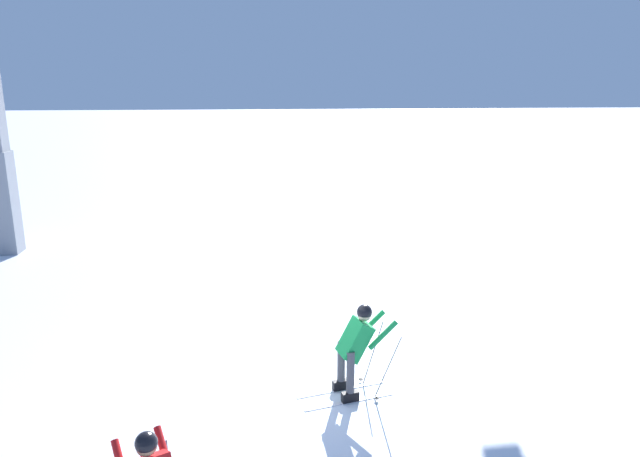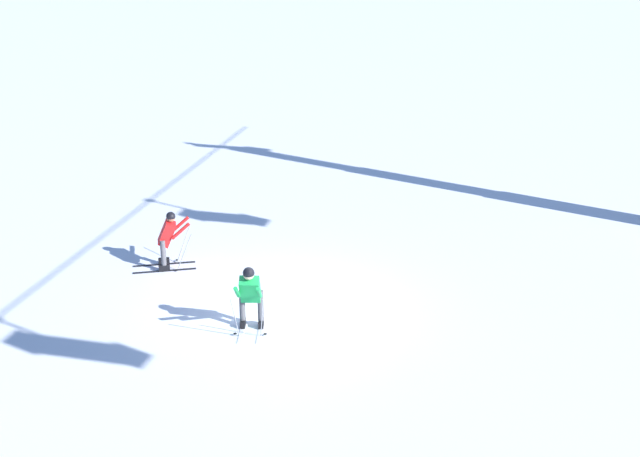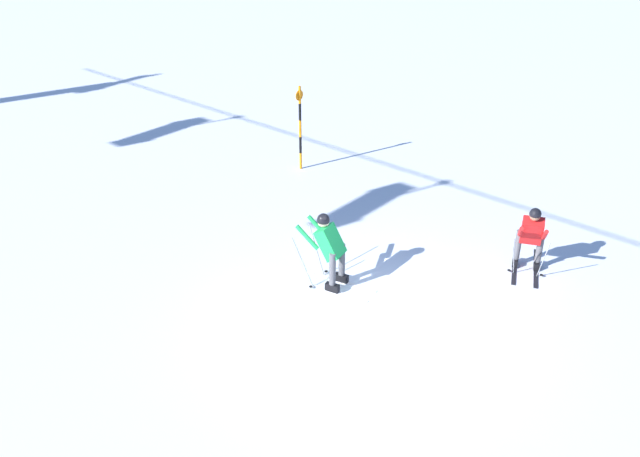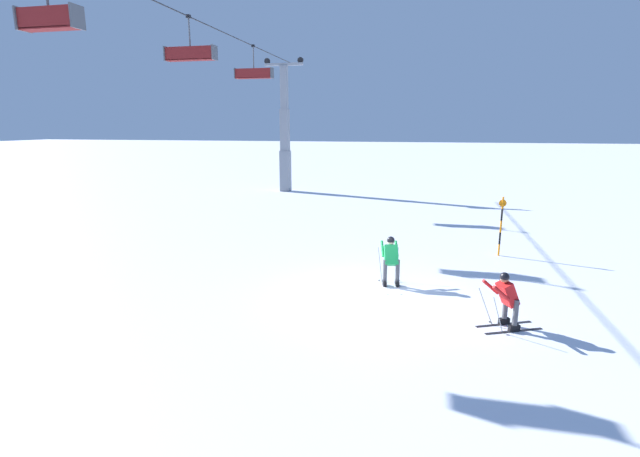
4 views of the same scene
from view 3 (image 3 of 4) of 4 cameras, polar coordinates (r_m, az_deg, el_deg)
name	(u,v)px [view 3 (image 3 of 4)]	position (r m, az deg, el deg)	size (l,w,h in m)	color
ground_plane	(366,317)	(12.40, 3.97, -7.61)	(260.00, 260.00, 0.00)	white
skier_carving_main	(330,245)	(12.80, 0.83, -1.44)	(1.69, 0.91, 1.69)	white
trail_marker_pole	(300,126)	(17.95, -1.73, 8.89)	(0.07, 0.28, 2.34)	orange
skier_distant_uphill	(531,234)	(13.95, 17.81, -0.48)	(1.18, 1.65, 1.61)	black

